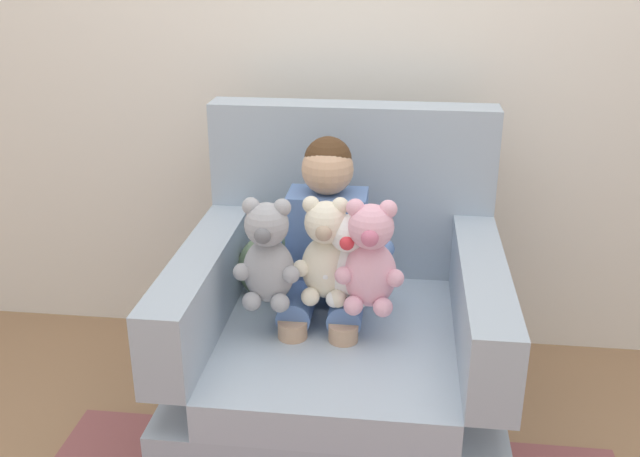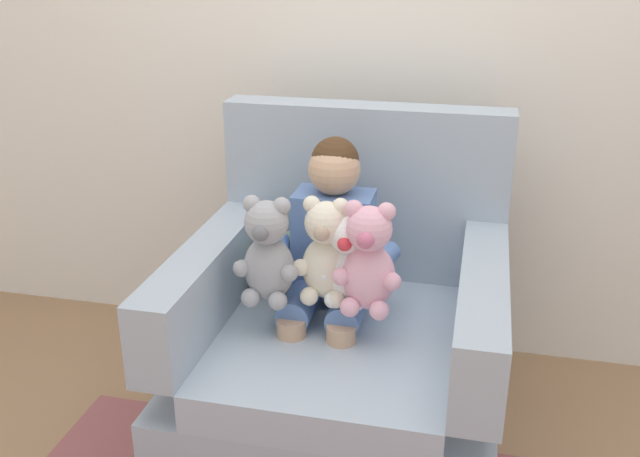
# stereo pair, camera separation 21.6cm
# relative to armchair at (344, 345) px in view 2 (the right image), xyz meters

# --- Properties ---
(ground_plane) EXTENTS (8.00, 8.00, 0.00)m
(ground_plane) POSITION_rel_armchair_xyz_m (0.00, -0.05, -0.33)
(ground_plane) COLOR #936D4C
(back_wall) EXTENTS (6.00, 0.10, 2.60)m
(back_wall) POSITION_rel_armchair_xyz_m (0.00, 0.70, 0.97)
(back_wall) COLOR silver
(back_wall) RESTS_ON ground
(armchair) EXTENTS (1.02, 1.00, 1.07)m
(armchair) POSITION_rel_armchair_xyz_m (0.00, 0.00, 0.00)
(armchair) COLOR #9EADBC
(armchair) RESTS_ON ground
(seated_child) EXTENTS (0.45, 0.39, 0.82)m
(seated_child) POSITION_rel_armchair_xyz_m (-0.06, 0.04, 0.32)
(seated_child) COLOR #597AB7
(seated_child) RESTS_ON armchair
(plush_pink) EXTENTS (0.21, 0.17, 0.35)m
(plush_pink) POSITION_rel_armchair_xyz_m (0.10, -0.13, 0.38)
(plush_pink) COLOR #EAA8BC
(plush_pink) RESTS_ON armchair
(plush_grey) EXTENTS (0.21, 0.17, 0.35)m
(plush_grey) POSITION_rel_armchair_xyz_m (-0.22, -0.14, 0.38)
(plush_grey) COLOR #9E9EA3
(plush_grey) RESTS_ON armchair
(plush_white) EXTENTS (0.18, 0.15, 0.30)m
(plush_white) POSITION_rel_armchair_xyz_m (0.03, -0.10, 0.36)
(plush_white) COLOR white
(plush_white) RESTS_ON armchair
(plush_cream) EXTENTS (0.20, 0.16, 0.34)m
(plush_cream) POSITION_rel_armchair_xyz_m (-0.04, -0.09, 0.37)
(plush_cream) COLOR silver
(plush_cream) RESTS_ON armchair
(throw_pillow) EXTENTS (0.28, 0.17, 0.26)m
(throw_pillow) POSITION_rel_armchair_xyz_m (-0.25, 0.14, 0.21)
(throw_pillow) COLOR slate
(throw_pillow) RESTS_ON armchair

